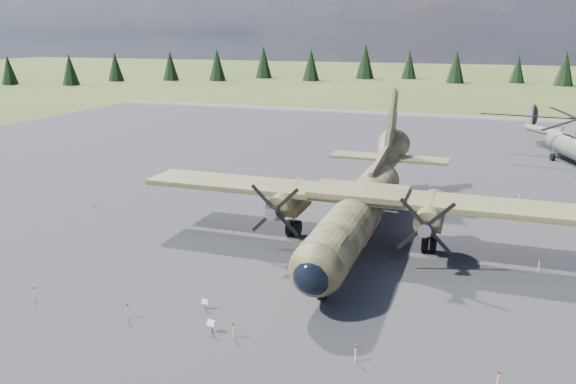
% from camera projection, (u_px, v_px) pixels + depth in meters
% --- Properties ---
extents(ground, '(500.00, 500.00, 0.00)m').
position_uv_depth(ground, '(287.00, 240.00, 40.00)').
color(ground, brown).
rests_on(ground, ground).
extents(apron, '(120.00, 120.00, 0.04)m').
position_uv_depth(apron, '(325.00, 202.00, 49.07)').
color(apron, slate).
rests_on(apron, ground).
extents(transport_plane, '(31.06, 28.29, 10.28)m').
position_uv_depth(transport_plane, '(362.00, 201.00, 39.16)').
color(transport_plane, '#33391F').
rests_on(transport_plane, ground).
extents(helicopter_near, '(26.23, 26.56, 5.25)m').
position_uv_depth(helicopter_near, '(574.00, 131.00, 62.65)').
color(helicopter_near, slate).
rests_on(helicopter_near, ground).
extents(info_placard_left, '(0.40, 0.20, 0.60)m').
position_uv_depth(info_placard_left, '(205.00, 303.00, 29.86)').
color(info_placard_left, gray).
rests_on(info_placard_left, ground).
extents(info_placard_right, '(0.48, 0.28, 0.71)m').
position_uv_depth(info_placard_right, '(211.00, 324.00, 27.50)').
color(info_placard_right, gray).
rests_on(info_placard_right, ground).
extents(barrier_fence, '(33.12, 29.62, 0.85)m').
position_uv_depth(barrier_fence, '(281.00, 233.00, 39.94)').
color(barrier_fence, white).
rests_on(barrier_fence, ground).
extents(treeline, '(308.36, 310.18, 10.93)m').
position_uv_depth(treeline, '(297.00, 173.00, 39.31)').
color(treeline, black).
rests_on(treeline, ground).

